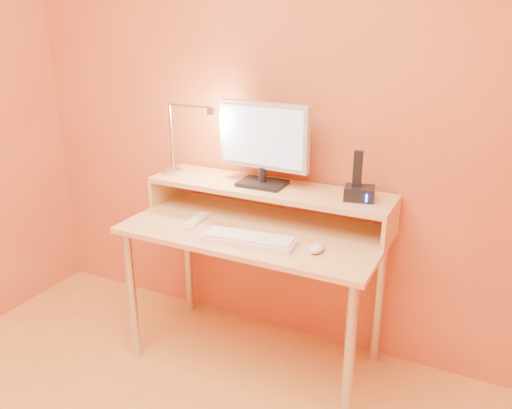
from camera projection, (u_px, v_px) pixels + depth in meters
The scene contains 25 objects.
wall_back at pixel (284, 103), 2.46m from camera, with size 3.00×0.04×2.50m, color #D87749.
desk_leg_fl at pixel (132, 296), 2.51m from camera, with size 0.04×0.04×0.69m, color silver.
desk_leg_fr at pixel (349, 358), 2.06m from camera, with size 0.04×0.04×0.69m, color silver.
desk_leg_bl at pixel (188, 256), 2.94m from camera, with size 0.04×0.04×0.69m, color silver.
desk_leg_br at pixel (379, 300), 2.48m from camera, with size 0.04×0.04×0.69m, color silver.
desk_lower at pixel (254, 230), 2.37m from camera, with size 1.20×0.60×0.03m, color #E1B082.
shelf_riser_left at pixel (167, 187), 2.72m from camera, with size 0.02×0.30×0.14m, color #E1B082.
shelf_riser_right at pixel (391, 225), 2.23m from camera, with size 0.02×0.30×0.14m, color #E1B082.
desk_shelf at pixel (268, 188), 2.44m from camera, with size 1.20×0.30×0.03m, color #E1B082.
monitor_foot at pixel (262, 183), 2.45m from camera, with size 0.22×0.16×0.02m, color black.
monitor_neck at pixel (262, 175), 2.43m from camera, with size 0.04×0.04×0.07m, color black.
monitor_panel at pixel (264, 136), 2.38m from camera, with size 0.46×0.04×0.31m, color silver.
monitor_back at pixel (266, 135), 2.40m from camera, with size 0.41×0.01×0.26m, color black.
monitor_screen at pixel (262, 137), 2.36m from camera, with size 0.41×0.00×0.27m, color #ACCAED.
lamp_base at pixel (173, 171), 2.63m from camera, with size 0.10×0.10×0.03m, color silver.
lamp_post at pixel (171, 137), 2.57m from camera, with size 0.01×0.01×0.33m, color silver.
lamp_arm at pixel (190, 106), 2.46m from camera, with size 0.01×0.01×0.24m, color silver.
lamp_head at pixel (211, 111), 2.42m from camera, with size 0.04×0.04×0.03m, color silver.
lamp_bulb at pixel (212, 115), 2.42m from camera, with size 0.03×0.03×0.00m, color #FFEAC6.
phone_dock at pixel (359, 193), 2.25m from camera, with size 0.13×0.10×0.06m, color black.
phone_handset at pixel (358, 169), 2.21m from camera, with size 0.04×0.03×0.16m, color black.
phone_led at pixel (366, 198), 2.18m from camera, with size 0.01×0.00×0.04m, color #3246FD.
keyboard at pixel (249, 240), 2.21m from camera, with size 0.41×0.13×0.02m, color white.
mouse at pixel (317, 248), 2.12m from camera, with size 0.06×0.10×0.03m, color silver.
remote_control at pixel (196, 221), 2.42m from camera, with size 0.05×0.20×0.02m, color white.
Camera 1 is at (0.97, -0.78, 1.64)m, focal length 35.88 mm.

